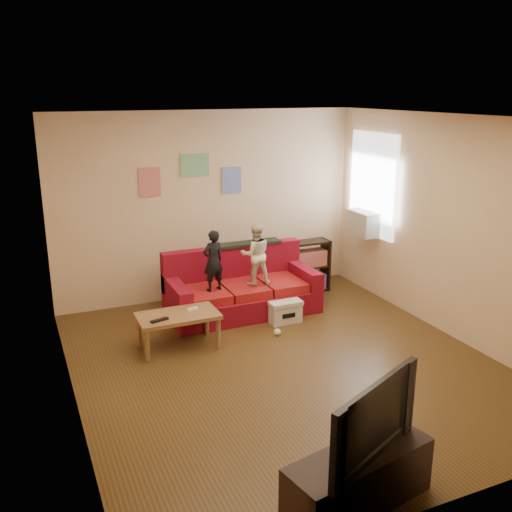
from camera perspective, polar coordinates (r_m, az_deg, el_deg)
name	(u,v)px	position (r m, az deg, el deg)	size (l,w,h in m)	color
room_shell	(286,248)	(6.05, 3.04, 0.76)	(4.52, 5.02, 2.72)	#513719
sofa	(241,290)	(7.88, -1.53, -3.47)	(2.03, 0.94, 0.89)	maroon
child_a	(213,261)	(7.41, -4.31, -0.47)	(0.30, 0.19, 0.81)	black
child_b	(255,254)	(7.61, -0.05, 0.17)	(0.41, 0.32, 0.84)	silver
coffee_table	(178,319)	(6.83, -7.81, -6.24)	(0.95, 0.52, 0.43)	olive
remote	(159,320)	(6.64, -9.63, -6.34)	(0.22, 0.05, 0.02)	black
game_controller	(193,309)	(6.89, -6.35, -5.28)	(0.14, 0.04, 0.03)	white
bookshelf	(298,270)	(8.60, 4.21, -1.43)	(0.98, 0.29, 0.78)	black
window	(373,185)	(8.50, 11.59, 7.01)	(0.04, 1.08, 1.48)	white
ac_unit	(364,223)	(8.53, 10.71, 3.27)	(0.28, 0.55, 0.35)	#B7B2A3
artwork_left	(150,182)	(7.98, -10.58, 7.28)	(0.30, 0.01, 0.40)	#D87266
artwork_center	(195,165)	(8.12, -6.14, 9.04)	(0.42, 0.01, 0.32)	#72B27F
artwork_right	(232,180)	(8.34, -2.46, 7.58)	(0.30, 0.01, 0.38)	#727FCC
file_box	(283,310)	(7.60, 2.77, -5.44)	(0.43, 0.33, 0.30)	silver
tv_stand	(359,479)	(4.56, 10.22, -21.13)	(1.18, 0.39, 0.44)	black
television	(362,416)	(4.26, 10.58, -15.50)	(1.06, 0.14, 0.61)	black
tissue	(277,332)	(7.21, 2.15, -7.63)	(0.09, 0.09, 0.09)	silver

